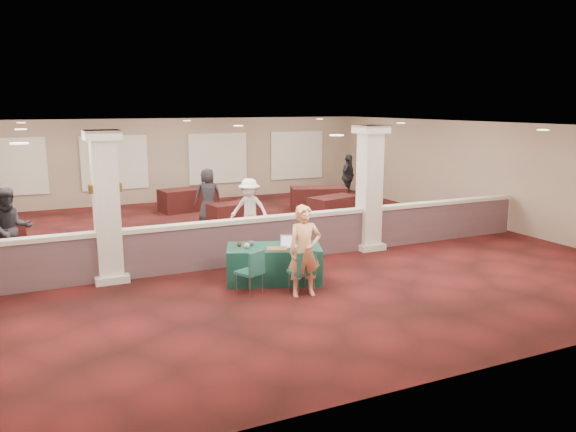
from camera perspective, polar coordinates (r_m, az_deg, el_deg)
name	(u,v)px	position (r m, az deg, el deg)	size (l,w,h in m)	color
ground	(240,248)	(14.89, -4.86, -3.21)	(16.00, 16.00, 0.00)	#4F1313
wall_back	(168,160)	(22.22, -12.08, 5.55)	(16.00, 0.04, 3.20)	gray
wall_front	(448,267)	(7.71, 15.94, -5.04)	(16.00, 0.04, 3.20)	gray
wall_right	(477,172)	(18.85, 18.61, 4.23)	(0.04, 16.00, 3.20)	gray
ceiling	(238,125)	(14.44, -5.07, 9.19)	(16.00, 16.00, 0.02)	silver
partition_wall	(262,239)	(13.40, -2.68, -2.32)	(15.60, 0.28, 1.10)	brown
column_left	(106,206)	(12.32, -17.97, 1.02)	(0.72, 0.72, 3.20)	silver
column_right	(369,187)	(14.57, 8.27, 2.96)	(0.72, 0.72, 3.20)	silver
sconce_left	(91,189)	(12.24, -19.37, 2.59)	(0.12, 0.12, 0.18)	brown
sconce_right	(119,188)	(12.30, -16.78, 2.79)	(0.12, 0.12, 0.18)	brown
near_table	(274,264)	(11.98, -1.43, -4.88)	(1.98, 0.99, 0.76)	#0E3631
conf_chair_main	(304,269)	(11.12, 1.61, -5.37)	(0.47, 0.47, 0.90)	#1B5143
conf_chair_side	(252,269)	(11.15, -3.63, -5.35)	(0.59, 0.59, 0.89)	#1B5143
woman	(305,251)	(10.96, 1.69, -3.56)	(0.65, 0.43, 1.81)	#EF9D68
far_table_front_center	(234,213)	(17.88, -5.46, 0.29)	(1.61, 0.81, 0.65)	black
far_table_front_right	(334,207)	(18.89, 4.69, 0.96)	(1.71, 0.85, 0.69)	black
far_table_back_center	(188,200)	(20.26, -10.14, 1.65)	(1.94, 0.97, 0.79)	black
far_table_back_right	(319,198)	(20.32, 3.12, 1.84)	(1.95, 0.98, 0.79)	black
attendee_a	(11,230)	(14.05, -26.33, -1.26)	(0.91, 0.51, 1.90)	black
attendee_b	(249,209)	(15.68, -3.93, 0.72)	(1.09, 0.50, 1.70)	silver
attendee_c	(348,177)	(22.29, 6.12, 3.94)	(1.05, 0.50, 1.80)	black
attendee_d	(208,196)	(18.04, -8.15, 2.07)	(0.86, 0.46, 1.74)	black
laptop_base	(289,246)	(11.85, 0.08, -3.11)	(0.34, 0.24, 0.02)	silver
laptop_screen	(288,239)	(11.94, 0.04, -2.40)	(0.34, 0.01, 0.23)	silver
screen_glow	(288,240)	(11.93, 0.04, -2.48)	(0.31, 0.00, 0.20)	silver
knitting	(277,249)	(11.63, -1.13, -3.36)	(0.42, 0.31, 0.03)	#C0671E
yarn_cream	(247,246)	(11.76, -4.21, -3.02)	(0.11, 0.11, 0.11)	beige
yarn_red	(239,244)	(11.91, -4.96, -2.87)	(0.10, 0.10, 0.10)	maroon
yarn_grey	(252,243)	(11.98, -3.71, -2.76)	(0.11, 0.11, 0.11)	#4D4C51
scissors	(307,249)	(11.65, 1.95, -3.39)	(0.12, 0.03, 0.01)	red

